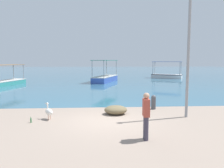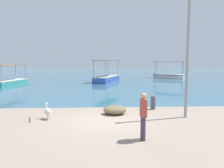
# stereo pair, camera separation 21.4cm
# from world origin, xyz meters

# --- Properties ---
(ground) EXTENTS (120.00, 120.00, 0.00)m
(ground) POSITION_xyz_m (0.00, 0.00, 0.00)
(ground) COLOR gray
(harbor_water) EXTENTS (110.00, 90.00, 0.00)m
(harbor_water) POSITION_xyz_m (0.00, 48.00, 0.00)
(harbor_water) COLOR #366680
(harbor_water) RESTS_ON ground
(fishing_boat_near_left) EXTENTS (3.81, 6.49, 2.87)m
(fishing_boat_near_left) POSITION_xyz_m (0.52, 19.24, 0.56)
(fishing_boat_near_left) COLOR #3959B8
(fishing_boat_near_left) RESTS_ON harbor_water
(fishing_boat_center) EXTENTS (5.00, 3.71, 2.67)m
(fishing_boat_center) POSITION_xyz_m (10.63, 24.67, 0.51)
(fishing_boat_center) COLOR white
(fishing_boat_center) RESTS_ON harbor_water
(fishing_boat_far_left) EXTENTS (2.84, 5.07, 2.35)m
(fishing_boat_far_left) POSITION_xyz_m (-10.93, 15.95, 0.47)
(fishing_boat_far_left) COLOR teal
(fishing_boat_far_left) RESTS_ON harbor_water
(pelican) EXTENTS (0.57, 0.71, 0.80)m
(pelican) POSITION_xyz_m (-2.77, 0.47, 0.38)
(pelican) COLOR #E0997A
(pelican) RESTS_ON ground
(lamp_post) EXTENTS (0.28, 0.28, 6.54)m
(lamp_post) POSITION_xyz_m (3.99, 0.51, 3.64)
(lamp_post) COLOR gray
(lamp_post) RESTS_ON ground
(mooring_bollard) EXTENTS (0.28, 0.28, 0.83)m
(mooring_bollard) POSITION_xyz_m (2.79, 2.36, 0.44)
(mooring_bollard) COLOR #47474C
(mooring_bollard) RESTS_ON ground
(fisherman_standing) EXTENTS (0.25, 0.41, 1.69)m
(fisherman_standing) POSITION_xyz_m (1.28, -2.49, 0.91)
(fisherman_standing) COLOR #3E384A
(fisherman_standing) RESTS_ON ground
(net_pile) EXTENTS (1.20, 1.02, 0.46)m
(net_pile) POSITION_xyz_m (0.51, 1.30, 0.23)
(net_pile) COLOR brown
(net_pile) RESTS_ON ground
(glass_bottle) EXTENTS (0.07, 0.07, 0.27)m
(glass_bottle) POSITION_xyz_m (-3.47, -0.05, 0.11)
(glass_bottle) COLOR #3F7F4C
(glass_bottle) RESTS_ON ground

